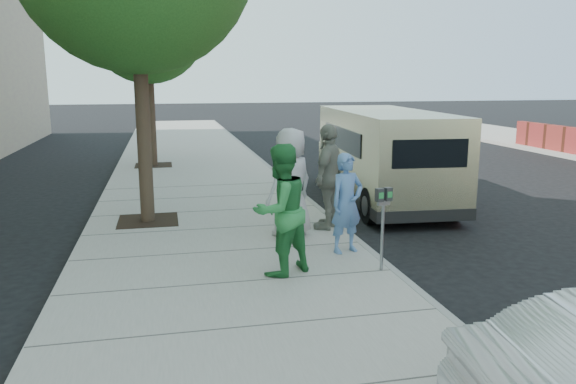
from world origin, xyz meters
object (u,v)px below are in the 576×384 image
Objects in this scene: parking_meter at (383,211)px; person_officer at (347,203)px; person_green_shirt at (280,210)px; tree_far at (148,18)px; person_gray_shirt at (291,183)px; person_striped_polo at (329,177)px; van at (383,154)px.

person_officer is at bearing 90.58° from parking_meter.
person_officer is 1.53m from person_green_shirt.
person_gray_shirt is at bearing -74.60° from tree_far.
person_green_shirt is 0.96× the size of person_striped_polo.
person_green_shirt is (-3.59, -4.97, -0.07)m from van.
parking_meter is 2.33m from person_gray_shirt.
parking_meter is 5.54m from van.
tree_far is at bearing 89.30° from person_officer.
tree_far is 9.19m from van.
parking_meter is 1.54m from person_green_shirt.
person_green_shirt is at bearing -122.02° from van.
person_gray_shirt is (-0.94, 2.13, 0.08)m from parking_meter.
person_green_shirt reaches higher than person_officer.
person_officer is 0.84× the size of person_gray_shirt.
tree_far reaches higher than person_green_shirt.
person_officer is at bearing -115.13° from van.
person_striped_polo reaches higher than parking_meter.
tree_far is at bearing 93.81° from parking_meter.
tree_far is 5.10× the size of parking_meter.
person_gray_shirt is (0.60, 1.96, 0.02)m from person_green_shirt.
person_gray_shirt is (2.57, -9.33, -3.74)m from tree_far.
person_striped_polo reaches higher than person_gray_shirt.
person_gray_shirt is 0.92m from person_striped_polo.
van is (2.06, 5.14, 0.12)m from parking_meter.
parking_meter is 1.02m from person_officer.
person_green_shirt is at bearing 43.07° from person_gray_shirt.
person_officer reaches higher than parking_meter.
tree_far reaches higher than parking_meter.
person_striped_polo is (0.83, 0.39, 0.01)m from person_gray_shirt.
person_striped_polo is at bearing 175.10° from person_gray_shirt.
person_green_shirt is at bearing 160.39° from parking_meter.
van is (5.56, -6.32, -3.69)m from tree_far.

